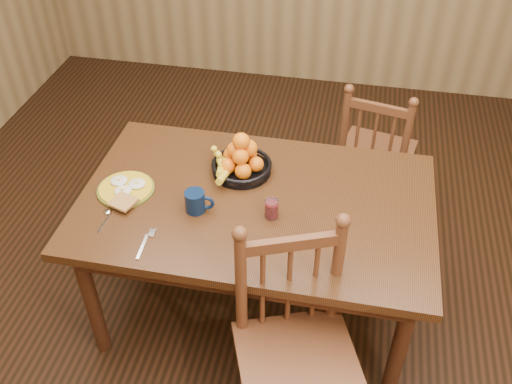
% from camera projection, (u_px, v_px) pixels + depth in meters
% --- Properties ---
extents(room, '(4.52, 5.02, 2.72)m').
position_uv_depth(room, '(256.00, 83.00, 2.19)').
color(room, black).
rests_on(room, ground).
extents(dining_table, '(1.60, 1.00, 0.75)m').
position_uv_depth(dining_table, '(256.00, 214.00, 2.64)').
color(dining_table, black).
rests_on(dining_table, ground).
extents(chair_far, '(0.49, 0.47, 0.92)m').
position_uv_depth(chair_far, '(375.00, 154.00, 3.36)').
color(chair_far, '#532A18').
rests_on(chair_far, ground).
extents(chair_near, '(0.60, 0.58, 1.03)m').
position_uv_depth(chair_near, '(295.00, 350.00, 2.27)').
color(chair_near, '#532A18').
rests_on(chair_near, ground).
extents(breakfast_plate, '(0.26, 0.30, 0.04)m').
position_uv_depth(breakfast_plate, '(126.00, 189.00, 2.62)').
color(breakfast_plate, '#59601E').
rests_on(breakfast_plate, dining_table).
extents(fork, '(0.04, 0.18, 0.00)m').
position_uv_depth(fork, '(146.00, 242.00, 2.38)').
color(fork, silver).
rests_on(fork, dining_table).
extents(spoon, '(0.04, 0.16, 0.01)m').
position_uv_depth(spoon, '(107.00, 215.00, 2.50)').
color(spoon, silver).
rests_on(spoon, dining_table).
extents(coffee_mug, '(0.13, 0.09, 0.10)m').
position_uv_depth(coffee_mug, '(196.00, 201.00, 2.50)').
color(coffee_mug, '#0A1937').
rests_on(coffee_mug, dining_table).
extents(juice_glass, '(0.06, 0.06, 0.09)m').
position_uv_depth(juice_glass, '(272.00, 209.00, 2.47)').
color(juice_glass, silver).
rests_on(juice_glass, dining_table).
extents(fruit_bowl, '(0.32, 0.32, 0.22)m').
position_uv_depth(fruit_bowl, '(240.00, 161.00, 2.70)').
color(fruit_bowl, black).
rests_on(fruit_bowl, dining_table).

